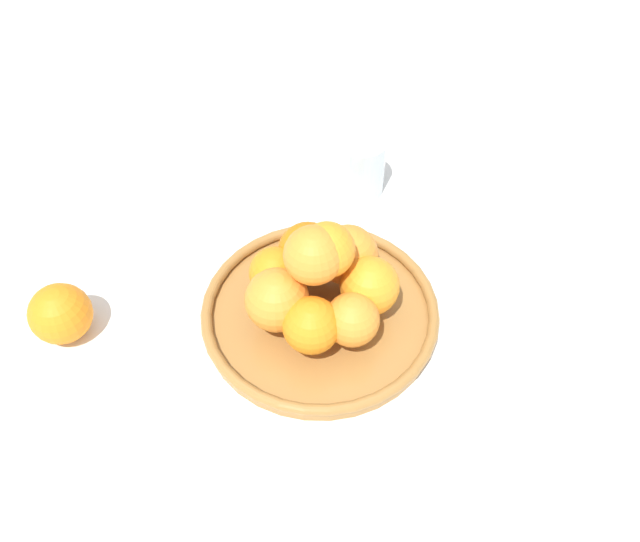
% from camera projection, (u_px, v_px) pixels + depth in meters
% --- Properties ---
extents(ground_plane, '(4.00, 4.00, 0.00)m').
position_uv_depth(ground_plane, '(320.00, 318.00, 0.83)').
color(ground_plane, white).
extents(fruit_bowl, '(0.31, 0.31, 0.03)m').
position_uv_depth(fruit_bowl, '(320.00, 311.00, 0.82)').
color(fruit_bowl, '#A57238').
rests_on(fruit_bowl, ground_plane).
extents(orange_pile, '(0.20, 0.19, 0.13)m').
position_uv_depth(orange_pile, '(320.00, 278.00, 0.78)').
color(orange_pile, orange).
rests_on(orange_pile, fruit_bowl).
extents(stray_orange, '(0.08, 0.08, 0.08)m').
position_uv_depth(stray_orange, '(61.00, 314.00, 0.79)').
color(stray_orange, orange).
rests_on(stray_orange, ground_plane).
extents(drinking_glass, '(0.08, 0.08, 0.09)m').
position_uv_depth(drinking_glass, '(360.00, 166.00, 0.97)').
color(drinking_glass, silver).
rests_on(drinking_glass, ground_plane).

